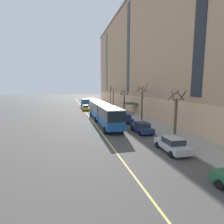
{
  "coord_description": "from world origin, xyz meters",
  "views": [
    {
      "loc": [
        -4.64,
        -33.81,
        6.58
      ],
      "look_at": [
        3.68,
        -1.09,
        1.8
      ],
      "focal_mm": 28.0,
      "sensor_mm": 36.0,
      "label": 1
    }
  ],
  "objects_px": {
    "parked_car_black_2": "(105,108)",
    "street_tree_near_corner": "(176,112)",
    "parked_car_silver_4": "(172,144)",
    "street_tree_far_uptown": "(124,101)",
    "parked_car_navy_0": "(125,118)",
    "street_lamp": "(111,95)",
    "taxi_cab": "(86,108)",
    "parked_car_navy_6": "(142,127)",
    "city_bus": "(103,112)",
    "street_tree_far_downtown": "(113,97)",
    "street_tree_mid_block": "(142,102)",
    "parked_car_silver_5": "(101,106)",
    "box_truck": "(85,102)",
    "parked_car_silver_1": "(97,104)",
    "parked_car_navy_3": "(113,112)"
  },
  "relations": [
    {
      "from": "parked_car_black_2",
      "to": "parked_car_navy_3",
      "type": "xyz_separation_m",
      "value": [
        0.04,
        -8.09,
        -0.0
      ]
    },
    {
      "from": "street_tree_far_downtown",
      "to": "street_lamp",
      "type": "distance_m",
      "value": 4.91
    },
    {
      "from": "city_bus",
      "to": "parked_car_navy_0",
      "type": "bearing_deg",
      "value": -15.57
    },
    {
      "from": "parked_car_navy_0",
      "to": "street_tree_far_uptown",
      "type": "height_order",
      "value": "street_tree_far_uptown"
    },
    {
      "from": "parked_car_silver_4",
      "to": "parked_car_navy_3",
      "type": "bearing_deg",
      "value": 89.9
    },
    {
      "from": "taxi_cab",
      "to": "street_tree_mid_block",
      "type": "relative_size",
      "value": 0.62
    },
    {
      "from": "parked_car_silver_4",
      "to": "taxi_cab",
      "type": "xyz_separation_m",
      "value": [
        -5.29,
        35.15,
        -0.0
      ]
    },
    {
      "from": "city_bus",
      "to": "parked_car_black_2",
      "type": "height_order",
      "value": "city_bus"
    },
    {
      "from": "city_bus",
      "to": "street_tree_far_downtown",
      "type": "distance_m",
      "value": 23.21
    },
    {
      "from": "parked_car_silver_5",
      "to": "box_truck",
      "type": "xyz_separation_m",
      "value": [
        -4.73,
        4.92,
        0.8
      ]
    },
    {
      "from": "parked_car_silver_1",
      "to": "parked_car_navy_6",
      "type": "bearing_deg",
      "value": -89.98
    },
    {
      "from": "parked_car_silver_5",
      "to": "parked_car_silver_1",
      "type": "bearing_deg",
      "value": 90.23
    },
    {
      "from": "street_tree_near_corner",
      "to": "parked_car_silver_5",
      "type": "bearing_deg",
      "value": 96.26
    },
    {
      "from": "parked_car_navy_6",
      "to": "street_tree_far_uptown",
      "type": "distance_m",
      "value": 20.02
    },
    {
      "from": "parked_car_silver_5",
      "to": "street_tree_near_corner",
      "type": "distance_m",
      "value": 34.43
    },
    {
      "from": "parked_car_silver_1",
      "to": "street_tree_mid_block",
      "type": "relative_size",
      "value": 0.63
    },
    {
      "from": "parked_car_navy_0",
      "to": "parked_car_black_2",
      "type": "height_order",
      "value": "same"
    },
    {
      "from": "city_bus",
      "to": "parked_car_silver_4",
      "type": "height_order",
      "value": "city_bus"
    },
    {
      "from": "street_tree_near_corner",
      "to": "street_tree_far_uptown",
      "type": "relative_size",
      "value": 1.01
    },
    {
      "from": "box_truck",
      "to": "street_tree_mid_block",
      "type": "xyz_separation_m",
      "value": [
        8.44,
        -27.94,
        2.15
      ]
    },
    {
      "from": "box_truck",
      "to": "street_lamp",
      "type": "height_order",
      "value": "street_lamp"
    },
    {
      "from": "parked_car_silver_4",
      "to": "box_truck",
      "type": "xyz_separation_m",
      "value": [
        -4.58,
        44.32,
        0.8
      ]
    },
    {
      "from": "parked_car_black_2",
      "to": "parked_car_silver_5",
      "type": "height_order",
      "value": "same"
    },
    {
      "from": "city_bus",
      "to": "parked_car_silver_1",
      "type": "bearing_deg",
      "value": 82.38
    },
    {
      "from": "parked_car_black_2",
      "to": "street_tree_near_corner",
      "type": "relative_size",
      "value": 0.73
    },
    {
      "from": "parked_car_silver_1",
      "to": "parked_car_silver_4",
      "type": "bearing_deg",
      "value": -90.14
    },
    {
      "from": "parked_car_silver_1",
      "to": "street_tree_near_corner",
      "type": "distance_m",
      "value": 41.93
    },
    {
      "from": "parked_car_navy_3",
      "to": "street_tree_near_corner",
      "type": "bearing_deg",
      "value": -78.64
    },
    {
      "from": "box_truck",
      "to": "parked_car_silver_5",
      "type": "bearing_deg",
      "value": -46.13
    },
    {
      "from": "street_tree_near_corner",
      "to": "parked_car_navy_0",
      "type": "bearing_deg",
      "value": 109.66
    },
    {
      "from": "street_tree_near_corner",
      "to": "street_lamp",
      "type": "bearing_deg",
      "value": 93.95
    },
    {
      "from": "parked_car_silver_4",
      "to": "parked_car_navy_6",
      "type": "height_order",
      "value": "same"
    },
    {
      "from": "parked_car_navy_0",
      "to": "street_tree_far_uptown",
      "type": "distance_m",
      "value": 12.59
    },
    {
      "from": "street_lamp",
      "to": "city_bus",
      "type": "bearing_deg",
      "value": -108.47
    },
    {
      "from": "parked_car_silver_4",
      "to": "street_tree_near_corner",
      "type": "bearing_deg",
      "value": 53.49
    },
    {
      "from": "parked_car_navy_0",
      "to": "street_lamp",
      "type": "xyz_separation_m",
      "value": [
        1.72,
        18.54,
        3.5
      ]
    },
    {
      "from": "parked_car_silver_4",
      "to": "street_tree_far_uptown",
      "type": "relative_size",
      "value": 0.76
    },
    {
      "from": "city_bus",
      "to": "parked_car_navy_6",
      "type": "height_order",
      "value": "city_bus"
    },
    {
      "from": "parked_car_black_2",
      "to": "street_lamp",
      "type": "height_order",
      "value": "street_lamp"
    },
    {
      "from": "parked_car_navy_0",
      "to": "street_lamp",
      "type": "bearing_deg",
      "value": 84.71
    },
    {
      "from": "taxi_cab",
      "to": "street_tree_far_uptown",
      "type": "distance_m",
      "value": 12.18
    },
    {
      "from": "parked_car_navy_6",
      "to": "street_tree_far_uptown",
      "type": "height_order",
      "value": "street_tree_far_uptown"
    },
    {
      "from": "parked_car_navy_6",
      "to": "street_tree_mid_block",
      "type": "height_order",
      "value": "street_tree_mid_block"
    },
    {
      "from": "street_tree_near_corner",
      "to": "street_tree_far_uptown",
      "type": "bearing_deg",
      "value": 90.15
    },
    {
      "from": "parked_car_navy_0",
      "to": "parked_car_black_2",
      "type": "relative_size",
      "value": 1.01
    },
    {
      "from": "city_bus",
      "to": "parked_car_black_2",
      "type": "bearing_deg",
      "value": 76.01
    },
    {
      "from": "parked_car_navy_0",
      "to": "taxi_cab",
      "type": "height_order",
      "value": "same"
    },
    {
      "from": "parked_car_black_2",
      "to": "street_tree_far_downtown",
      "type": "height_order",
      "value": "street_tree_far_downtown"
    },
    {
      "from": "street_tree_mid_block",
      "to": "street_tree_far_downtown",
      "type": "height_order",
      "value": "street_tree_mid_block"
    },
    {
      "from": "street_tree_near_corner",
      "to": "street_lamp",
      "type": "relative_size",
      "value": 0.9
    }
  ]
}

